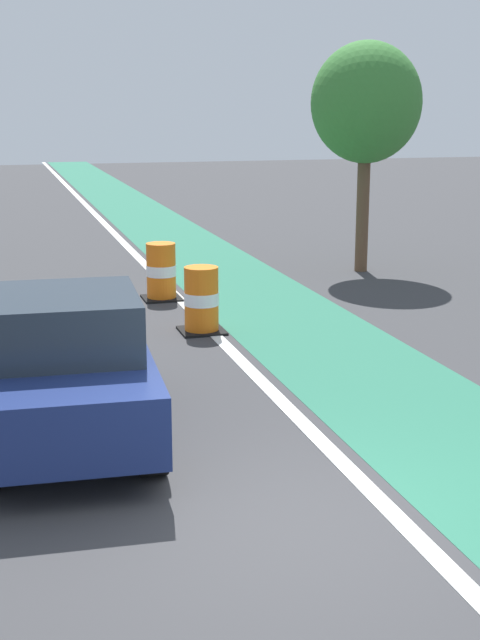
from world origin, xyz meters
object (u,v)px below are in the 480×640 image
at_px(traffic_barrel_mid, 161,272).
at_px(street_tree_sidewalk, 366,104).
at_px(parked_sedan_nearest, 64,367).
at_px(traffic_barrel_front, 201,300).

xyz_separation_m(traffic_barrel_mid, street_tree_sidewalk, (4.89, 1.70, 3.14)).
xyz_separation_m(parked_sedan_nearest, traffic_barrel_mid, (2.39, 6.84, -0.30)).
distance_m(traffic_barrel_mid, street_tree_sidewalk, 6.05).
height_order(parked_sedan_nearest, street_tree_sidewalk, street_tree_sidewalk).
height_order(traffic_barrel_front, street_tree_sidewalk, street_tree_sidewalk).
bearing_deg(traffic_barrel_mid, parked_sedan_nearest, -109.28).
distance_m(parked_sedan_nearest, traffic_barrel_mid, 7.25).
bearing_deg(street_tree_sidewalk, traffic_barrel_mid, -160.78).
relative_size(traffic_barrel_front, street_tree_sidewalk, 0.22).
distance_m(traffic_barrel_front, street_tree_sidewalk, 7.15).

